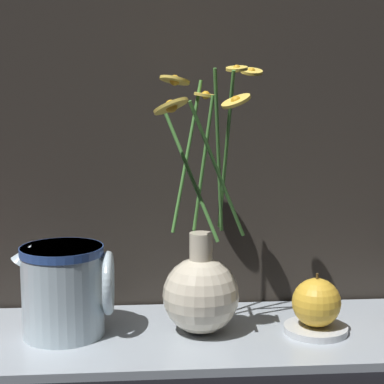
# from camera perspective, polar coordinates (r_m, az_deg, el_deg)

# --- Properties ---
(ground_plane) EXTENTS (6.00, 6.00, 0.00)m
(ground_plane) POSITION_cam_1_polar(r_m,az_deg,el_deg) (0.97, -0.34, -13.01)
(ground_plane) COLOR black
(shelf) EXTENTS (0.87, 0.26, 0.01)m
(shelf) POSITION_cam_1_polar(r_m,az_deg,el_deg) (0.97, -0.34, -12.68)
(shelf) COLOR #9EA8B2
(shelf) RESTS_ON ground_plane
(vase_with_flowers) EXTENTS (0.17, 0.18, 0.39)m
(vase_with_flowers) POSITION_cam_1_polar(r_m,az_deg,el_deg) (0.95, 0.80, -8.20)
(vase_with_flowers) COLOR beige
(vase_with_flowers) RESTS_ON shelf
(ceramic_pitcher) EXTENTS (0.14, 0.12, 0.14)m
(ceramic_pitcher) POSITION_cam_1_polar(r_m,az_deg,el_deg) (0.95, -11.24, -8.26)
(ceramic_pitcher) COLOR silver
(ceramic_pitcher) RESTS_ON shelf
(saucer_plate) EXTENTS (0.09, 0.09, 0.01)m
(saucer_plate) POSITION_cam_1_polar(r_m,az_deg,el_deg) (0.98, 10.93, -11.88)
(saucer_plate) COLOR silver
(saucer_plate) RESTS_ON shelf
(orange_fruit) EXTENTS (0.07, 0.07, 0.08)m
(orange_fruit) POSITION_cam_1_polar(r_m,az_deg,el_deg) (0.97, 11.00, -9.62)
(orange_fruit) COLOR gold
(orange_fruit) RESTS_ON saucer_plate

